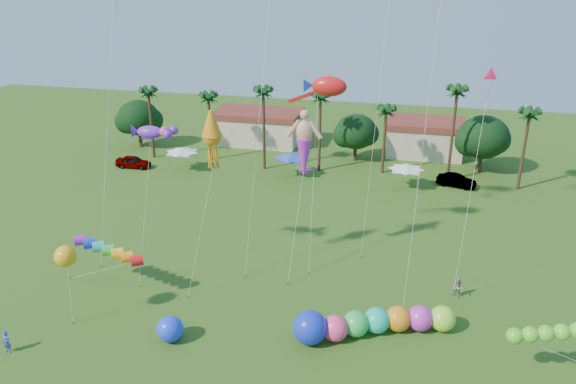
% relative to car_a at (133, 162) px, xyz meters
% --- Properties ---
extents(ground, '(160.00, 160.00, 0.00)m').
position_rel_car_a_xyz_m(ground, '(26.71, -35.47, -0.78)').
color(ground, '#285116').
rests_on(ground, ground).
extents(tree_line, '(69.46, 8.91, 11.00)m').
position_rel_car_a_xyz_m(tree_line, '(30.27, 8.53, 3.50)').
color(tree_line, '#3A2819').
rests_on(tree_line, ground).
extents(buildings_row, '(35.00, 7.00, 4.00)m').
position_rel_car_a_xyz_m(buildings_row, '(23.62, 14.53, 1.22)').
color(buildings_row, beige).
rests_on(buildings_row, ground).
extents(tent_row, '(31.00, 4.00, 0.60)m').
position_rel_car_a_xyz_m(tent_row, '(20.71, 0.86, 1.97)').
color(tent_row, white).
rests_on(tent_row, ground).
extents(car_a, '(4.60, 1.93, 1.55)m').
position_rel_car_a_xyz_m(car_a, '(0.00, 0.00, 0.00)').
color(car_a, '#4C4C54').
rests_on(car_a, ground).
extents(car_b, '(4.78, 2.66, 1.49)m').
position_rel_car_a_xyz_m(car_b, '(40.63, 2.57, -0.03)').
color(car_b, '#4C4C54').
rests_on(car_b, ground).
extents(spectator_a, '(0.67, 0.50, 1.69)m').
position_rel_car_a_xyz_m(spectator_a, '(9.78, -36.49, 0.07)').
color(spectator_a, blue).
rests_on(spectator_a, ground).
extents(spectator_b, '(1.03, 0.97, 1.68)m').
position_rel_car_a_xyz_m(spectator_b, '(39.74, -22.35, 0.06)').
color(spectator_b, gray).
rests_on(spectator_b, ground).
extents(caterpillar_inflatable, '(11.49, 6.14, 2.42)m').
position_rel_car_a_xyz_m(caterpillar_inflatable, '(33.37, -28.94, 0.24)').
color(caterpillar_inflatable, '#FF4378').
rests_on(caterpillar_inflatable, ground).
extents(blue_ball, '(1.87, 1.87, 1.87)m').
position_rel_car_a_xyz_m(blue_ball, '(19.98, -32.72, 0.16)').
color(blue_ball, '#1C42FE').
rests_on(blue_ball, ground).
extents(rainbow_tube, '(8.68, 3.40, 3.80)m').
position_rel_car_a_xyz_m(rainbow_tube, '(13.81, -28.27, 2.58)').
color(rainbow_tube, red).
rests_on(rainbow_tube, ground).
extents(green_worm, '(9.87, 2.30, 3.63)m').
position_rel_car_a_xyz_m(green_worm, '(42.54, -31.09, 2.23)').
color(green_worm, '#60D12E').
rests_on(green_worm, ground).
extents(orange_ball_kite, '(1.86, 1.86, 6.26)m').
position_rel_car_a_xyz_m(orange_ball_kite, '(12.27, -32.32, 4.71)').
color(orange_ball_kite, '#FDA814').
rests_on(orange_ball_kite, ground).
extents(merman_kite, '(2.37, 5.32, 13.19)m').
position_rel_car_a_xyz_m(merman_kite, '(26.60, -19.19, 9.75)').
color(merman_kite, tan).
rests_on(merman_kite, ground).
extents(fish_kite, '(4.68, 6.46, 16.04)m').
position_rel_car_a_xyz_m(fish_kite, '(28.12, -16.57, 14.32)').
color(fish_kite, red).
rests_on(fish_kite, ground).
extents(squid_kite, '(2.07, 5.50, 14.24)m').
position_rel_car_a_xyz_m(squid_kite, '(20.02, -22.94, 11.21)').
color(squid_kite, orange).
rests_on(squid_kite, ground).
extents(lobster_kite, '(4.27, 5.50, 12.79)m').
position_rel_car_a_xyz_m(lobster_kite, '(14.74, -22.90, 11.27)').
color(lobster_kite, purple).
rests_on(lobster_kite, ground).
extents(delta_kite_red, '(1.84, 5.20, 17.16)m').
position_rel_car_a_xyz_m(delta_kite_red, '(40.69, -16.68, 15.51)').
color(delta_kite_red, '#F21A59').
rests_on(delta_kite_red, ground).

